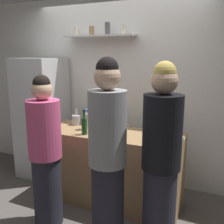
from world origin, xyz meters
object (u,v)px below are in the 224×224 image
Objects in this scene: baking_pan at (166,139)px; water_bottle_plastic at (86,121)px; wine_bottle_pale_glass at (112,123)px; utensil_holder at (76,120)px; person_pink_top at (46,154)px; person_blonde at (161,163)px; wine_bottle_green_glass at (84,125)px; person_grey_hoodie at (108,158)px; wine_bottle_dark_glass at (100,121)px; refrigerator at (42,118)px.

water_bottle_plastic reaches higher than baking_pan.
utensil_holder is at bearing 167.66° from wine_bottle_pale_glass.
person_pink_top is 1.20m from person_blonde.
wine_bottle_green_glass is at bearing -172.61° from baking_pan.
person_blonde is (1.00, -0.41, -0.12)m from wine_bottle_green_glass.
wine_bottle_pale_glass is 0.18× the size of person_blonde.
wine_bottle_green_glass is at bearing -46.81° from utensil_holder.
person_grey_hoodie reaches higher than utensil_holder.
baking_pan is at bearing 167.33° from person_pink_top.
utensil_holder is 0.12× the size of person_grey_hoodie.
wine_bottle_dark_glass is 0.19× the size of person_blonde.
refrigerator is 1.90m from person_grey_hoodie.
utensil_holder is at bearing 148.84° from water_bottle_plastic.
refrigerator reaches higher than person_pink_top.
water_bottle_plastic is at bearing -177.03° from wine_bottle_pale_glass.
person_grey_hoodie is (0.55, -0.55, -0.11)m from wine_bottle_green_glass.
utensil_holder is 0.87× the size of water_bottle_plastic.
person_blonde reaches higher than wine_bottle_dark_glass.
utensil_holder is 0.28m from water_bottle_plastic.
water_bottle_plastic is at bearing 175.85° from baking_pan.
refrigerator reaches higher than baking_pan.
refrigerator is 6.96× the size of water_bottle_plastic.
baking_pan is at bearing 74.37° from person_blonde.
person_pink_top reaches higher than utensil_holder.
wine_bottle_pale_glass is 0.85m from person_pink_top.
person_blonde is at bearing -22.45° from wine_bottle_green_glass.
refrigerator is 0.73m from utensil_holder.
refrigerator is at bearing 134.52° from person_grey_hoodie.
wine_bottle_dark_glass is 0.85m from person_grey_hoodie.
wine_bottle_dark_glass is at bearing 176.82° from baking_pan.
person_blonde is (1.08, -0.61, -0.13)m from water_bottle_plastic.
water_bottle_plastic is at bearing 172.03° from wine_bottle_dark_glass.
refrigerator is 2.23m from person_blonde.
baking_pan is 0.54m from person_blonde.
water_bottle_plastic is at bearing 118.97° from person_grey_hoodie.
person_blonde reaches higher than baking_pan.
refrigerator is 1.32m from wine_bottle_pale_glass.
wine_bottle_pale_glass is at bearing -163.80° from person_pink_top.
person_pink_top is at bearing -122.72° from wine_bottle_pale_glass.
person_blonde is at bearing -39.94° from wine_bottle_pale_glass.
wine_bottle_dark_glass reaches higher than water_bottle_plastic.
wine_bottle_green_glass is at bearing -152.56° from person_pink_top.
water_bottle_plastic is (0.94, -0.33, 0.12)m from refrigerator.
utensil_holder is 0.46m from wine_bottle_green_glass.
person_pink_top is (-0.74, 0.07, -0.10)m from person_grey_hoodie.
person_pink_top is (-0.11, -0.68, -0.21)m from water_bottle_plastic.
person_grey_hoodie reaches higher than person_pink_top.
water_bottle_plastic is 0.14× the size of person_grey_hoodie.
wine_bottle_dark_glass is (0.44, -0.17, 0.06)m from utensil_holder.
wine_bottle_green_glass is 1.09m from person_blonde.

